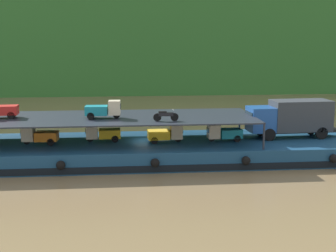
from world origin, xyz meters
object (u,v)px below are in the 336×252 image
at_px(covered_lorry, 291,117).
at_px(motorcycle_upper_port, 166,115).
at_px(cargo_barge, 152,150).
at_px(mini_truck_upper_mid, 104,110).
at_px(mini_truck_lower_aft, 39,135).
at_px(mini_truck_lower_bow, 224,133).
at_px(mini_truck_lower_fore, 166,134).
at_px(mini_truck_lower_mid, 103,133).

distance_m(covered_lorry, motorcycle_upper_port, 10.99).
xyz_separation_m(cargo_barge, mini_truck_upper_mid, (-3.72, -0.53, 3.44)).
bearing_deg(covered_lorry, mini_truck_lower_aft, -178.14).
relative_size(covered_lorry, mini_truck_lower_bow, 2.86).
distance_m(cargo_barge, mini_truck_lower_aft, 8.86).
relative_size(mini_truck_lower_fore, mini_truck_lower_bow, 1.00).
relative_size(mini_truck_lower_aft, motorcycle_upper_port, 1.47).
xyz_separation_m(mini_truck_lower_aft, mini_truck_lower_fore, (9.83, -0.22, 0.00)).
distance_m(mini_truck_lower_mid, motorcycle_upper_port, 5.70).
bearing_deg(mini_truck_lower_aft, mini_truck_lower_fore, -1.29).
relative_size(mini_truck_lower_aft, mini_truck_lower_bow, 1.01).
height_order(cargo_barge, mini_truck_lower_aft, mini_truck_lower_aft).
height_order(mini_truck_lower_aft, mini_truck_lower_fore, same).
distance_m(covered_lorry, mini_truck_lower_aft, 20.37).
distance_m(mini_truck_lower_aft, mini_truck_lower_fore, 9.84).
xyz_separation_m(mini_truck_lower_mid, mini_truck_lower_bow, (9.66, -0.81, 0.00)).
bearing_deg(cargo_barge, mini_truck_lower_fore, -25.73).
bearing_deg(mini_truck_lower_aft, mini_truck_lower_mid, 6.53).
relative_size(covered_lorry, mini_truck_lower_fore, 2.85).
distance_m(covered_lorry, mini_truck_lower_mid, 15.52).
bearing_deg(mini_truck_lower_aft, mini_truck_upper_mid, -2.48).
xyz_separation_m(mini_truck_lower_mid, mini_truck_lower_fore, (4.99, -0.78, 0.00)).
relative_size(cargo_barge, mini_truck_upper_mid, 12.00).
distance_m(mini_truck_lower_bow, motorcycle_upper_port, 5.39).
distance_m(mini_truck_lower_fore, mini_truck_lower_bow, 4.67).
relative_size(mini_truck_lower_bow, motorcycle_upper_port, 1.46).
distance_m(mini_truck_lower_mid, mini_truck_lower_bow, 9.69).
height_order(mini_truck_lower_mid, mini_truck_lower_fore, same).
bearing_deg(mini_truck_lower_mid, covered_lorry, 0.40).
relative_size(cargo_barge, covered_lorry, 4.19).
height_order(mini_truck_lower_bow, motorcycle_upper_port, motorcycle_upper_port).
relative_size(mini_truck_lower_aft, mini_truck_upper_mid, 1.01).
bearing_deg(motorcycle_upper_port, mini_truck_lower_fore, 84.74).
bearing_deg(mini_truck_lower_mid, mini_truck_lower_aft, -173.47).
relative_size(covered_lorry, mini_truck_lower_mid, 2.85).
bearing_deg(mini_truck_lower_bow, mini_truck_lower_aft, 178.98).
height_order(covered_lorry, mini_truck_lower_fore, covered_lorry).
xyz_separation_m(cargo_barge, mini_truck_lower_mid, (-3.89, 0.25, 1.44)).
bearing_deg(mini_truck_lower_fore, mini_truck_lower_mid, 171.16).
bearing_deg(mini_truck_lower_bow, covered_lorry, 8.96).
relative_size(mini_truck_lower_aft, mini_truck_lower_mid, 1.01).
xyz_separation_m(mini_truck_lower_aft, mini_truck_upper_mid, (5.02, -0.22, 2.00)).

